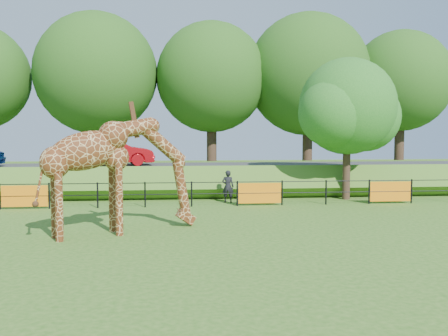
% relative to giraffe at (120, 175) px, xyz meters
% --- Properties ---
extents(ground, '(90.00, 90.00, 0.00)m').
position_rel_giraffe_xyz_m(ground, '(2.47, -2.46, -1.86)').
color(ground, '#2E6018').
rests_on(ground, ground).
extents(giraffe, '(5.14, 2.99, 3.72)m').
position_rel_giraffe_xyz_m(giraffe, '(0.00, 0.00, 0.00)').
color(giraffe, '#5A2B12').
rests_on(giraffe, ground).
extents(perimeter_fence, '(28.07, 0.10, 1.10)m').
position_rel_giraffe_xyz_m(perimeter_fence, '(2.47, 5.54, -1.31)').
color(perimeter_fence, black).
rests_on(perimeter_fence, ground).
extents(embankment, '(40.00, 9.00, 1.30)m').
position_rel_giraffe_xyz_m(embankment, '(2.47, 13.04, -1.21)').
color(embankment, '#2E6018').
rests_on(embankment, ground).
extents(road, '(40.00, 5.00, 0.12)m').
position_rel_giraffe_xyz_m(road, '(2.47, 11.54, -0.50)').
color(road, '#303033').
rests_on(road, embankment).
extents(car_red, '(4.60, 2.39, 1.44)m').
position_rel_giraffe_xyz_m(car_red, '(-1.57, 11.55, 0.28)').
color(car_red, '#B40C12').
rests_on(car_red, road).
extents(visitor, '(0.61, 0.47, 1.49)m').
position_rel_giraffe_xyz_m(visitor, '(4.18, 6.64, -1.12)').
color(visitor, black).
rests_on(visitor, ground).
extents(tree_east, '(5.40, 4.71, 6.76)m').
position_rel_giraffe_xyz_m(tree_east, '(10.07, 7.17, 2.42)').
color(tree_east, '#332217').
rests_on(tree_east, ground).
extents(bg_tree_line, '(37.30, 8.80, 11.82)m').
position_rel_giraffe_xyz_m(bg_tree_line, '(4.36, 19.54, 5.33)').
color(bg_tree_line, '#332217').
rests_on(bg_tree_line, ground).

